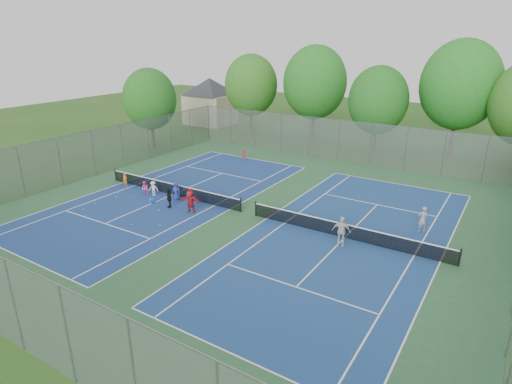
% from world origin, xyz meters
% --- Properties ---
extents(ground, '(120.00, 120.00, 0.00)m').
position_xyz_m(ground, '(0.00, 0.00, 0.00)').
color(ground, '#264E18').
rests_on(ground, ground).
extents(court_pad, '(32.00, 32.00, 0.01)m').
position_xyz_m(court_pad, '(0.00, 0.00, 0.01)').
color(court_pad, '#295733').
rests_on(court_pad, ground).
extents(court_left, '(10.97, 23.77, 0.01)m').
position_xyz_m(court_left, '(-7.00, 0.00, 0.02)').
color(court_left, navy).
rests_on(court_left, court_pad).
extents(court_right, '(10.97, 23.77, 0.01)m').
position_xyz_m(court_right, '(7.00, 0.00, 0.02)').
color(court_right, navy).
rests_on(court_right, court_pad).
extents(net_left, '(12.87, 0.10, 0.91)m').
position_xyz_m(net_left, '(-7.00, 0.00, 0.46)').
color(net_left, black).
rests_on(net_left, ground).
extents(net_right, '(12.87, 0.10, 0.91)m').
position_xyz_m(net_right, '(7.00, 0.00, 0.46)').
color(net_right, black).
rests_on(net_right, ground).
extents(fence_north, '(32.00, 0.10, 4.00)m').
position_xyz_m(fence_north, '(0.00, 16.00, 2.00)').
color(fence_north, gray).
rests_on(fence_north, ground).
extents(fence_south, '(32.00, 0.10, 4.00)m').
position_xyz_m(fence_south, '(0.00, -16.00, 2.00)').
color(fence_south, gray).
rests_on(fence_south, ground).
extents(fence_west, '(0.10, 32.00, 4.00)m').
position_xyz_m(fence_west, '(-16.00, 0.00, 2.00)').
color(fence_west, gray).
rests_on(fence_west, ground).
extents(house, '(11.03, 11.03, 7.30)m').
position_xyz_m(house, '(-22.00, 24.00, 4.21)').
color(house, '#B7A88C').
rests_on(house, ground).
extents(tree_nw, '(6.40, 6.40, 9.58)m').
position_xyz_m(tree_nw, '(-14.00, 22.00, 5.89)').
color(tree_nw, '#443326').
rests_on(tree_nw, ground).
extents(tree_nl, '(7.20, 7.20, 10.69)m').
position_xyz_m(tree_nl, '(-6.00, 23.00, 6.54)').
color(tree_nl, '#443326').
rests_on(tree_nl, ground).
extents(tree_nc, '(6.00, 6.00, 8.85)m').
position_xyz_m(tree_nc, '(2.00, 21.00, 5.39)').
color(tree_nc, '#443326').
rests_on(tree_nc, ground).
extents(tree_nr, '(7.60, 7.60, 11.42)m').
position_xyz_m(tree_nr, '(9.00, 24.00, 7.04)').
color(tree_nr, '#443326').
rests_on(tree_nr, ground).
extents(tree_side_w, '(5.60, 5.60, 8.47)m').
position_xyz_m(tree_side_w, '(-19.00, 10.00, 5.24)').
color(tree_side_w, '#443326').
rests_on(tree_side_w, ground).
extents(ball_crate, '(0.40, 0.40, 0.28)m').
position_xyz_m(ball_crate, '(-7.10, -2.07, 0.14)').
color(ball_crate, blue).
rests_on(ball_crate, ground).
extents(ball_hopper, '(0.29, 0.29, 0.50)m').
position_xyz_m(ball_hopper, '(-5.31, 0.00, 0.25)').
color(ball_hopper, '#268E35').
rests_on(ball_hopper, ground).
extents(student_a, '(0.44, 0.32, 1.11)m').
position_xyz_m(student_a, '(-11.54, -0.60, 0.55)').
color(student_a, orange).
rests_on(student_a, ground).
extents(student_b, '(0.56, 0.43, 1.14)m').
position_xyz_m(student_b, '(-8.67, -1.18, 0.57)').
color(student_b, '#E95A9F').
rests_on(student_b, ground).
extents(student_c, '(0.87, 0.73, 1.17)m').
position_xyz_m(student_c, '(-8.09, -0.89, 0.58)').
color(student_c, silver).
rests_on(student_c, ground).
extents(student_d, '(0.88, 0.69, 1.39)m').
position_xyz_m(student_d, '(-5.41, -2.01, 0.70)').
color(student_d, black).
rests_on(student_d, ground).
extents(student_e, '(0.73, 0.53, 1.38)m').
position_xyz_m(student_e, '(-6.01, -0.60, 0.69)').
color(student_e, '#283893').
rests_on(student_e, ground).
extents(student_f, '(1.65, 0.87, 1.70)m').
position_xyz_m(student_f, '(-3.52, -1.89, 0.85)').
color(student_f, red).
rests_on(student_f, ground).
extents(child_far_baseline, '(0.75, 0.56, 1.02)m').
position_xyz_m(child_far_baseline, '(-7.89, 11.21, 0.51)').
color(child_far_baseline, '#B61A2C').
rests_on(child_far_baseline, ground).
extents(instructor, '(0.73, 0.71, 1.69)m').
position_xyz_m(instructor, '(10.71, 3.42, 0.85)').
color(instructor, gray).
rests_on(instructor, ground).
extents(teen_court_b, '(1.14, 0.71, 1.81)m').
position_xyz_m(teen_court_b, '(7.11, -1.01, 0.90)').
color(teen_court_b, beige).
rests_on(teen_court_b, ground).
extents(tennis_ball_0, '(0.07, 0.07, 0.07)m').
position_xyz_m(tennis_ball_0, '(-10.22, -2.71, 0.03)').
color(tennis_ball_0, '#CEF238').
rests_on(tennis_ball_0, ground).
extents(tennis_ball_1, '(0.07, 0.07, 0.07)m').
position_xyz_m(tennis_ball_1, '(-5.35, -5.61, 0.03)').
color(tennis_ball_1, gold).
rests_on(tennis_ball_1, ground).
extents(tennis_ball_2, '(0.07, 0.07, 0.07)m').
position_xyz_m(tennis_ball_2, '(-9.01, -1.94, 0.03)').
color(tennis_ball_2, '#C0DD33').
rests_on(tennis_ball_2, ground).
extents(tennis_ball_3, '(0.07, 0.07, 0.07)m').
position_xyz_m(tennis_ball_3, '(-7.74, -1.61, 0.03)').
color(tennis_ball_3, yellow).
rests_on(tennis_ball_3, ground).
extents(tennis_ball_4, '(0.07, 0.07, 0.07)m').
position_xyz_m(tennis_ball_4, '(-10.81, -2.01, 0.03)').
color(tennis_ball_4, yellow).
rests_on(tennis_ball_4, ground).
extents(tennis_ball_5, '(0.07, 0.07, 0.07)m').
position_xyz_m(tennis_ball_5, '(-7.31, -1.60, 0.03)').
color(tennis_ball_5, '#DAED37').
rests_on(tennis_ball_5, ground).
extents(tennis_ball_6, '(0.07, 0.07, 0.07)m').
position_xyz_m(tennis_ball_6, '(-5.63, -2.89, 0.03)').
color(tennis_ball_6, yellow).
rests_on(tennis_ball_6, ground).
extents(tennis_ball_7, '(0.07, 0.07, 0.07)m').
position_xyz_m(tennis_ball_7, '(-10.44, -4.42, 0.03)').
color(tennis_ball_7, '#BED030').
rests_on(tennis_ball_7, ground).
extents(tennis_ball_8, '(0.07, 0.07, 0.07)m').
position_xyz_m(tennis_ball_8, '(-5.54, -2.95, 0.03)').
color(tennis_ball_8, '#C8D932').
rests_on(tennis_ball_8, ground).
extents(tennis_ball_9, '(0.07, 0.07, 0.07)m').
position_xyz_m(tennis_ball_9, '(-10.20, -5.65, 0.03)').
color(tennis_ball_9, yellow).
rests_on(tennis_ball_9, ground).
extents(tennis_ball_10, '(0.07, 0.07, 0.07)m').
position_xyz_m(tennis_ball_10, '(-3.75, -4.71, 0.03)').
color(tennis_ball_10, '#BADB33').
rests_on(tennis_ball_10, ground).
extents(tennis_ball_11, '(0.07, 0.07, 0.07)m').
position_xyz_m(tennis_ball_11, '(-2.81, -6.93, 0.03)').
color(tennis_ball_11, gold).
rests_on(tennis_ball_11, ground).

